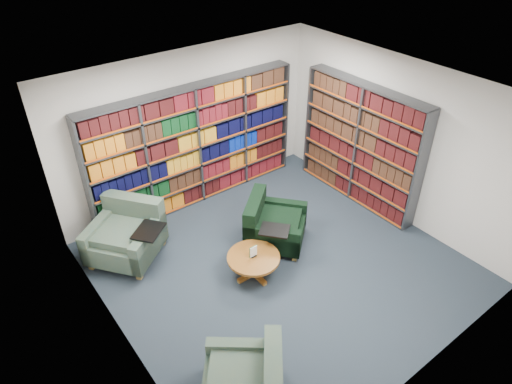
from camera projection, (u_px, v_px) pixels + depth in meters
room_shell at (282, 191)px, 6.38m from camera, size 5.02×5.02×2.82m
bookshelf_back at (196, 146)px, 8.09m from camera, size 4.00×0.28×2.20m
bookshelf_right at (360, 145)px, 8.12m from camera, size 0.28×2.50×2.20m
chair_teal_left at (128, 235)px, 7.20m from camera, size 1.39×1.40×0.90m
chair_green_right at (271, 226)px, 7.44m from camera, size 1.27×1.27×0.82m
chair_teal_front at (250, 384)px, 5.11m from camera, size 1.23×1.23×0.80m
coffee_table at (253, 260)px, 6.81m from camera, size 0.79×0.79×0.56m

